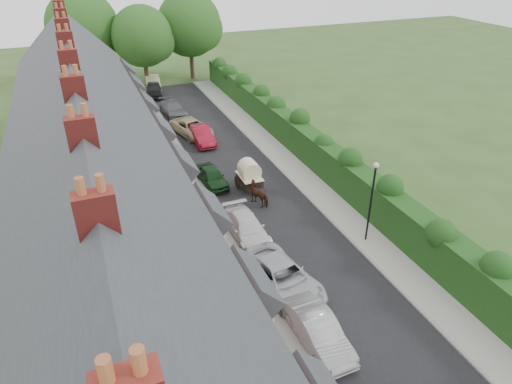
% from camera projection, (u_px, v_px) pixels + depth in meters
% --- Properties ---
extents(ground, '(140.00, 140.00, 0.00)m').
position_uv_depth(ground, '(353.00, 299.00, 22.80)').
color(ground, '#2D4C1E').
rests_on(ground, ground).
extents(road, '(6.00, 58.00, 0.02)m').
position_uv_depth(road, '(260.00, 198.00, 31.51)').
color(road, black).
rests_on(road, ground).
extents(pavement_hedge_side, '(2.20, 58.00, 0.12)m').
position_uv_depth(pavement_hedge_side, '(313.00, 187.00, 32.81)').
color(pavement_hedge_side, '#9C9B94').
rests_on(pavement_hedge_side, ground).
extents(pavement_house_side, '(1.70, 58.00, 0.12)m').
position_uv_depth(pavement_house_side, '(207.00, 208.00, 30.24)').
color(pavement_house_side, '#9C9B94').
rests_on(pavement_house_side, ground).
extents(kerb_hedge_side, '(0.18, 58.00, 0.13)m').
position_uv_depth(kerb_hedge_side, '(300.00, 189.00, 32.47)').
color(kerb_hedge_side, gray).
rests_on(kerb_hedge_side, ground).
extents(kerb_house_side, '(0.18, 58.00, 0.13)m').
position_uv_depth(kerb_house_side, '(218.00, 206.00, 30.50)').
color(kerb_house_side, gray).
rests_on(kerb_house_side, ground).
extents(hedge, '(2.10, 58.00, 2.85)m').
position_uv_depth(hedge, '(336.00, 163.00, 32.64)').
color(hedge, '#163D13').
rests_on(hedge, ground).
extents(terrace_row, '(9.05, 40.50, 11.50)m').
position_uv_depth(terrace_row, '(94.00, 172.00, 25.13)').
color(terrace_row, brown).
rests_on(terrace_row, ground).
extents(garden_wall_row, '(0.35, 40.35, 1.10)m').
position_uv_depth(garden_wall_row, '(196.00, 213.00, 28.91)').
color(garden_wall_row, maroon).
rests_on(garden_wall_row, ground).
extents(lamppost, '(0.32, 0.32, 5.16)m').
position_uv_depth(lamppost, '(372.00, 193.00, 25.50)').
color(lamppost, black).
rests_on(lamppost, ground).
extents(tree_far_left, '(7.14, 6.80, 9.29)m').
position_uv_depth(tree_far_left, '(145.00, 38.00, 51.48)').
color(tree_far_left, '#332316').
rests_on(tree_far_left, ground).
extents(tree_far_right, '(7.98, 7.60, 10.31)m').
position_uv_depth(tree_far_right, '(192.00, 26.00, 54.75)').
color(tree_far_right, '#332316').
rests_on(tree_far_right, ground).
extents(tree_far_back, '(8.40, 8.00, 10.82)m').
position_uv_depth(tree_far_back, '(87.00, 28.00, 51.53)').
color(tree_far_back, '#332316').
rests_on(tree_far_back, ground).
extents(car_silver_a, '(1.67, 4.44, 1.45)m').
position_uv_depth(car_silver_a, '(318.00, 330.00, 20.04)').
color(car_silver_a, '#9A999D').
rests_on(car_silver_a, ground).
extents(car_silver_b, '(3.47, 5.83, 1.52)m').
position_uv_depth(car_silver_b, '(282.00, 277.00, 23.11)').
color(car_silver_b, silver).
rests_on(car_silver_b, ground).
extents(car_white, '(1.89, 4.62, 1.34)m').
position_uv_depth(car_white, '(247.00, 228.00, 27.15)').
color(car_white, silver).
rests_on(car_white, ground).
extents(car_green, '(1.72, 3.91, 1.31)m').
position_uv_depth(car_green, '(212.00, 177.00, 32.90)').
color(car_green, '#103515').
rests_on(car_green, ground).
extents(car_red, '(1.56, 4.37, 1.44)m').
position_uv_depth(car_red, '(201.00, 135.00, 39.53)').
color(car_red, maroon).
rests_on(car_red, ground).
extents(car_beige, '(3.50, 5.43, 1.39)m').
position_uv_depth(car_beige, '(192.00, 128.00, 41.05)').
color(car_beige, '#C2B88C').
rests_on(car_beige, ground).
extents(car_grey, '(2.21, 4.74, 1.34)m').
position_uv_depth(car_grey, '(173.00, 109.00, 45.61)').
color(car_grey, '#53555A').
rests_on(car_grey, ground).
extents(car_black, '(2.48, 4.71, 1.53)m').
position_uv_depth(car_black, '(154.00, 90.00, 50.91)').
color(car_black, black).
rests_on(car_black, ground).
extents(horse, '(1.51, 1.99, 1.53)m').
position_uv_depth(horse, '(260.00, 194.00, 30.51)').
color(horse, '#412317').
rests_on(horse, ground).
extents(horse_cart, '(1.46, 3.23, 2.33)m').
position_uv_depth(horse_cart, '(249.00, 174.00, 31.81)').
color(horse_cart, black).
rests_on(horse_cart, ground).
extents(car_extra_far, '(2.04, 4.66, 1.49)m').
position_uv_depth(car_extra_far, '(153.00, 83.00, 53.37)').
color(car_extra_far, '#B6B483').
rests_on(car_extra_far, ground).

